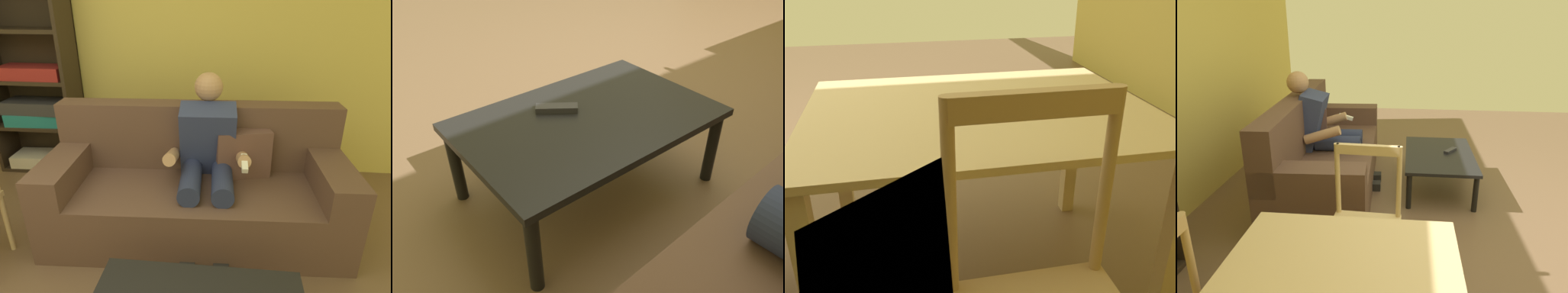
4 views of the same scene
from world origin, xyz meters
The scene contains 3 objects.
ground_plane centered at (0.00, 0.00, 0.00)m, with size 8.87×8.87×0.00m, color brown.
coffee_table centered at (1.13, 0.43, 0.33)m, with size 1.01×0.67×0.37m.
tv_remote centered at (1.20, 0.32, 0.38)m, with size 0.05×0.17×0.02m, color #2D2D38.
Camera 2 is at (2.01, 1.50, 1.18)m, focal length 36.82 mm.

